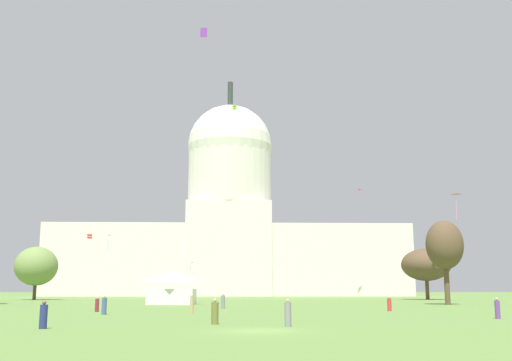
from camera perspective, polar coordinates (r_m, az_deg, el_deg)
The scene contains 23 objects.
ground_plane at distance 33.44m, azimuth 0.33°, elevation -14.27°, with size 800.00×800.00×0.00m, color olive.
capitol_building at distance 197.26m, azimuth -2.59°, elevation -4.47°, with size 115.60×28.47×72.81m.
event_tent at distance 89.92m, azimuth -8.09°, elevation -10.13°, with size 7.45×4.90×4.97m.
tree_east_far at distance 92.39m, azimuth 17.68°, elevation -5.96°, with size 8.07×8.08×12.30m.
tree_east_mid at distance 134.89m, azimuth 16.03°, elevation -7.79°, with size 15.00×15.02×10.93m.
tree_west_near at distance 134.56m, azimuth -20.37°, elevation -7.73°, with size 9.48×9.14×11.09m.
person_navy_edge_west at distance 37.25m, azimuth -19.75°, elevation -12.16°, with size 0.62×0.62×1.62m.
person_tan_mid_right at distance 56.74m, azimuth -6.20°, elevation -11.78°, with size 0.40×0.40×1.76m.
person_grey_back_center at distance 70.61m, azimuth -3.19°, elevation -11.57°, with size 0.60×0.60×1.73m.
person_red_front_right at distance 64.05m, azimuth 12.70°, elevation -11.55°, with size 0.60×0.60×1.53m.
person_maroon_aisle_center at distance 62.76m, azimuth -15.04°, elevation -11.49°, with size 0.54×0.54×1.49m.
person_olive_near_tree_west at distance 39.60m, azimuth -3.97°, elevation -12.57°, with size 0.66×0.66×1.65m.
person_grey_front_center at distance 37.01m, azimuth 3.09°, elevation -12.70°, with size 0.54×0.54×1.67m.
person_purple_lawn_far_right at distance 50.33m, azimuth 22.19°, elevation -11.38°, with size 0.53×0.53×1.61m.
person_denim_front_left at distance 55.87m, azimuth -14.38°, elevation -11.60°, with size 0.56×0.56×1.70m.
kite_pink_low at distance 105.75m, azimuth 18.68°, elevation -1.45°, with size 1.67×1.14×4.45m.
kite_cyan_low at distance 128.72m, azimuth -14.04°, elevation -5.40°, with size 0.80×1.51×3.25m.
kite_black_low at distance 150.74m, azimuth -6.30°, elevation -7.95°, with size 0.84×1.41×2.24m.
kite_magenta_mid at distance 174.03m, azimuth 9.84°, elevation -1.10°, with size 1.76×1.68×2.32m.
kite_red_low at distance 142.88m, azimuth -15.70°, elevation -5.20°, with size 1.00×0.97×1.06m.
kite_orange_low at distance 126.63m, azimuth 16.76°, elevation -5.35°, with size 1.22×1.84×3.42m.
kite_lime_high at distance 134.92m, azimuth -2.08°, elevation 7.03°, with size 1.06×1.06×3.08m.
kite_violet_mid at distance 74.21m, azimuth -5.05°, elevation 13.99°, with size 0.85×0.43×1.18m.
Camera 1 is at (-1.31, -33.33, 2.27)m, focal length 41.61 mm.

